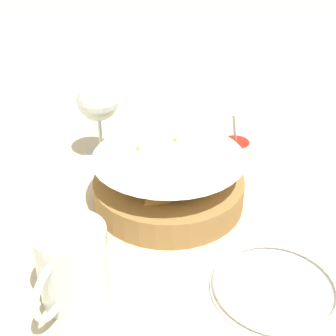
{
  "coord_description": "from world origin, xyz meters",
  "views": [
    {
      "loc": [
        0.6,
        0.22,
        0.45
      ],
      "look_at": [
        0.0,
        -0.0,
        0.07
      ],
      "focal_mm": 50.0,
      "sensor_mm": 36.0,
      "label": 1
    }
  ],
  "objects_px": {
    "sauce_cup": "(235,149)",
    "beer_mug": "(73,268)",
    "food_basket": "(168,182)",
    "wine_glass": "(98,103)",
    "side_plate": "(276,287)"
  },
  "relations": [
    {
      "from": "sauce_cup",
      "to": "beer_mug",
      "type": "distance_m",
      "value": 0.44
    },
    {
      "from": "beer_mug",
      "to": "food_basket",
      "type": "bearing_deg",
      "value": 171.21
    },
    {
      "from": "sauce_cup",
      "to": "beer_mug",
      "type": "relative_size",
      "value": 0.82
    },
    {
      "from": "wine_glass",
      "to": "beer_mug",
      "type": "height_order",
      "value": "wine_glass"
    },
    {
      "from": "sauce_cup",
      "to": "beer_mug",
      "type": "xyz_separation_m",
      "value": [
        0.43,
        -0.11,
        0.03
      ]
    },
    {
      "from": "food_basket",
      "to": "sauce_cup",
      "type": "relative_size",
      "value": 2.32
    },
    {
      "from": "beer_mug",
      "to": "wine_glass",
      "type": "bearing_deg",
      "value": -157.92
    },
    {
      "from": "sauce_cup",
      "to": "wine_glass",
      "type": "distance_m",
      "value": 0.27
    },
    {
      "from": "beer_mug",
      "to": "side_plate",
      "type": "distance_m",
      "value": 0.26
    },
    {
      "from": "sauce_cup",
      "to": "beer_mug",
      "type": "bearing_deg",
      "value": -13.95
    },
    {
      "from": "food_basket",
      "to": "wine_glass",
      "type": "relative_size",
      "value": 1.57
    },
    {
      "from": "beer_mug",
      "to": "side_plate",
      "type": "relative_size",
      "value": 0.76
    },
    {
      "from": "sauce_cup",
      "to": "wine_glass",
      "type": "relative_size",
      "value": 0.68
    },
    {
      "from": "wine_glass",
      "to": "beer_mug",
      "type": "xyz_separation_m",
      "value": [
        0.34,
        0.14,
        -0.06
      ]
    },
    {
      "from": "beer_mug",
      "to": "sauce_cup",
      "type": "bearing_deg",
      "value": 166.05
    }
  ]
}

